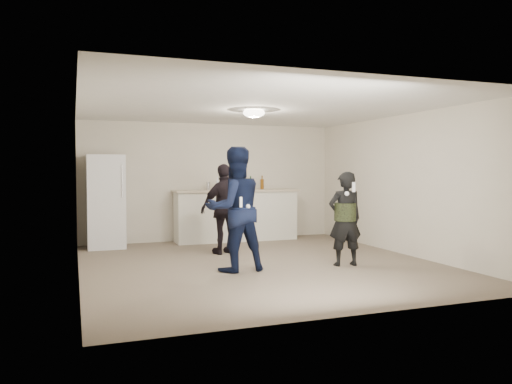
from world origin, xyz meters
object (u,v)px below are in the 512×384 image
object	(u,v)px
counter	(236,216)
fridge	(106,202)
woman	(345,219)
spectator	(225,209)
shaker	(208,186)
man	(235,209)

from	to	relation	value
counter	fridge	distance (m)	2.70
woman	spectator	world-z (taller)	spectator
counter	spectator	size ratio (longest dim) A/B	1.60
counter	shaker	distance (m)	0.88
fridge	spectator	xyz separation A→B (m)	(1.98, -1.46, -0.09)
shaker	spectator	xyz separation A→B (m)	(-0.10, -1.60, -0.36)
shaker	man	size ratio (longest dim) A/B	0.09
spectator	fridge	bearing A→B (deg)	-47.88
fridge	shaker	bearing A→B (deg)	3.85
woman	shaker	bearing A→B (deg)	-61.64
shaker	spectator	distance (m)	1.65
fridge	shaker	world-z (taller)	fridge
counter	shaker	bearing A→B (deg)	173.32
man	spectator	size ratio (longest dim) A/B	1.14
man	spectator	distance (m)	1.56
man	woman	size ratio (longest dim) A/B	1.25
counter	man	bearing A→B (deg)	-108.25
counter	woman	distance (m)	3.35
counter	fridge	size ratio (longest dim) A/B	1.44
man	shaker	bearing A→B (deg)	-102.61
man	counter	bearing A→B (deg)	-113.35
man	spectator	bearing A→B (deg)	-106.50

